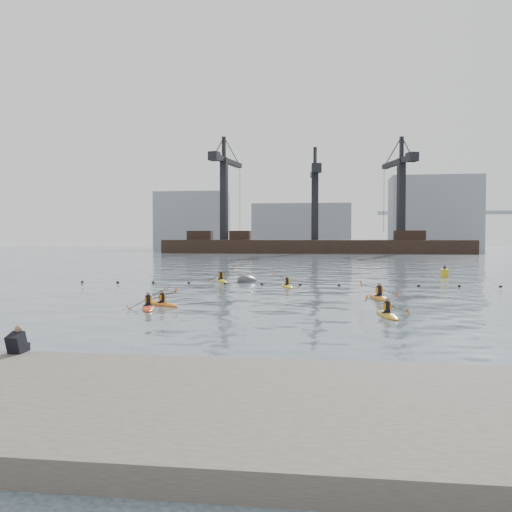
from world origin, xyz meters
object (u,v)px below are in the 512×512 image
object	(u,v)px
kayaker_1	(387,314)
mooring_buoy	(248,282)
kayaker_0	(148,307)
kayaker_2	(162,303)
kayaker_5	(221,280)
kayaker_3	(287,286)
nav_buoy	(445,273)
kayaker_4	(379,297)

from	to	relation	value
kayaker_1	mooring_buoy	world-z (taller)	kayaker_1
kayaker_0	kayaker_2	bearing A→B (deg)	61.72
kayaker_1	kayaker_5	distance (m)	22.09
kayaker_1	mooring_buoy	bearing A→B (deg)	107.04
kayaker_5	kayaker_3	bearing A→B (deg)	-59.02
kayaker_0	kayaker_1	size ratio (longest dim) A/B	1.00
mooring_buoy	kayaker_5	bearing A→B (deg)	-175.53
kayaker_0	kayaker_1	xyz separation A→B (m)	(12.15, -1.10, -0.00)
mooring_buoy	nav_buoy	distance (m)	19.11
kayaker_0	kayaker_3	xyz separation A→B (m)	(6.30, 13.28, -0.00)
kayaker_5	kayaker_1	bearing A→B (deg)	-80.82
nav_buoy	kayaker_2	bearing A→B (deg)	-130.09
kayaker_3	kayaker_5	xyz separation A→B (m)	(-5.94, 4.30, 0.01)
kayaker_1	kayaker_2	xyz separation A→B (m)	(-11.89, 2.64, -0.01)
kayaker_3	kayaker_2	bearing A→B (deg)	-133.27
kayaker_4	nav_buoy	bearing A→B (deg)	-123.29
kayaker_1	kayaker_5	xyz separation A→B (m)	(-11.79, 18.68, 0.01)
kayaker_5	mooring_buoy	bearing A→B (deg)	-18.61
kayaker_0	mooring_buoy	xyz separation A→B (m)	(2.64, 17.76, -0.10)
kayaker_1	mooring_buoy	xyz separation A→B (m)	(-9.52, 18.86, -0.10)
kayaker_3	mooring_buoy	distance (m)	5.79
kayaker_3	mooring_buoy	world-z (taller)	kayaker_3
kayaker_2	nav_buoy	size ratio (longest dim) A/B	2.03
kayaker_2	kayaker_5	size ratio (longest dim) A/B	0.76
kayaker_3	nav_buoy	world-z (taller)	nav_buoy
mooring_buoy	nav_buoy	size ratio (longest dim) A/B	1.67
kayaker_0	kayaker_2	xyz separation A→B (m)	(0.26, 1.54, -0.01)
kayaker_0	mooring_buoy	world-z (taller)	kayaker_0
kayaker_2	nav_buoy	world-z (taller)	nav_buoy
kayaker_2	kayaker_3	size ratio (longest dim) A/B	0.86
kayaker_3	kayaker_0	bearing A→B (deg)	-131.45
kayaker_0	nav_buoy	distance (m)	32.34
kayaker_3	kayaker_5	size ratio (longest dim) A/B	0.88
kayaker_0	kayaker_1	bearing A→B (deg)	-23.74
kayaker_0	kayaker_5	bearing A→B (deg)	70.25
kayaker_4	mooring_buoy	world-z (taller)	kayaker_4
kayaker_3	kayaker_1	bearing A→B (deg)	-83.90
kayaker_0	kayaker_2	distance (m)	1.56
kayaker_5	nav_buoy	world-z (taller)	kayaker_5
kayaker_2	kayaker_5	distance (m)	16.04
kayaker_1	kayaker_0	bearing A→B (deg)	165.08
kayaker_2	kayaker_3	world-z (taller)	kayaker_3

